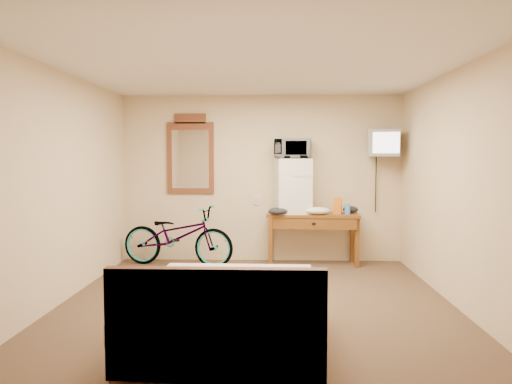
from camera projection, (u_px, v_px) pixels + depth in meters
room at (256, 188)px, 5.25m from camera, size 4.60×4.64×2.50m
desk at (313, 222)px, 7.26m from camera, size 1.36×0.59×0.75m
mini_fridge at (293, 186)px, 7.30m from camera, size 0.55×0.54×0.80m
microwave at (293, 149)px, 7.26m from camera, size 0.55×0.40×0.29m
snack_bag at (337, 206)px, 7.21m from camera, size 0.13×0.10×0.24m
blue_cup at (347, 209)px, 7.22m from camera, size 0.08×0.08×0.14m
cloth_cream at (318, 211)px, 7.15m from camera, size 0.36×0.27×0.11m
cloth_dark_a at (278, 211)px, 7.10m from camera, size 0.28×0.21×0.11m
cloth_dark_b at (351, 209)px, 7.35m from camera, size 0.22×0.18×0.10m
crt_television at (383, 143)px, 7.16m from camera, size 0.50×0.59×0.39m
wall_mirror at (190, 155)px, 7.53m from camera, size 0.71×0.04×1.20m
bicycle at (178, 236)px, 7.20m from camera, size 1.74×0.89×0.87m
bed at (229, 318)px, 3.94m from camera, size 1.43×1.94×0.90m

